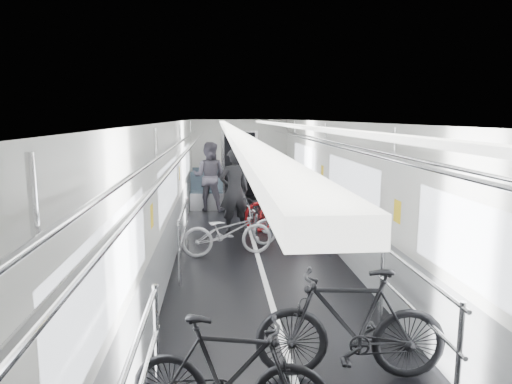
# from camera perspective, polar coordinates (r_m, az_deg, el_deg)

# --- Properties ---
(car_shell) EXTENTS (3.02, 14.01, 2.41)m
(car_shell) POSITION_cam_1_polar(r_m,az_deg,el_deg) (9.17, -0.42, 0.87)
(car_shell) COLOR black
(car_shell) RESTS_ON ground
(bike_left_mid) EXTENTS (1.66, 0.80, 0.96)m
(bike_left_mid) POSITION_cam_1_polar(r_m,az_deg,el_deg) (3.87, -3.32, -21.85)
(bike_left_mid) COLOR black
(bike_left_mid) RESTS_ON floor
(bike_left_far) EXTENTS (1.71, 0.82, 0.86)m
(bike_left_far) POSITION_cam_1_polar(r_m,az_deg,el_deg) (8.27, -3.61, -5.00)
(bike_left_far) COLOR #A4A4A8
(bike_left_far) RESTS_ON floor
(bike_right_near) EXTENTS (1.86, 0.71, 1.09)m
(bike_right_near) POSITION_cam_1_polar(r_m,az_deg,el_deg) (4.59, 11.71, -15.85)
(bike_right_near) COLOR black
(bike_right_near) RESTS_ON floor
(bike_right_mid) EXTENTS (1.65, 1.03, 0.82)m
(bike_right_mid) POSITION_cam_1_polar(r_m,az_deg,el_deg) (9.12, 4.12, -3.79)
(bike_right_mid) COLOR #A3A2A7
(bike_right_mid) RESTS_ON floor
(bike_right_far) EXTENTS (1.81, 0.71, 1.06)m
(bike_right_far) POSITION_cam_1_polar(r_m,az_deg,el_deg) (9.83, 3.61, -2.11)
(bike_right_far) COLOR #A01317
(bike_right_far) RESTS_ON floor
(bike_aisle) EXTENTS (0.72, 1.66, 0.85)m
(bike_aisle) POSITION_cam_1_polar(r_m,az_deg,el_deg) (9.81, 0.13, -2.73)
(bike_aisle) COLOR black
(bike_aisle) RESTS_ON floor
(person_standing) EXTENTS (0.76, 0.61, 1.83)m
(person_standing) POSITION_cam_1_polar(r_m,az_deg,el_deg) (9.79, -2.74, 0.15)
(person_standing) COLOR black
(person_standing) RESTS_ON floor
(person_seated) EXTENTS (1.03, 0.89, 1.83)m
(person_seated) POSITION_cam_1_polar(r_m,az_deg,el_deg) (12.18, -5.85, 1.94)
(person_seated) COLOR #333038
(person_seated) RESTS_ON floor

